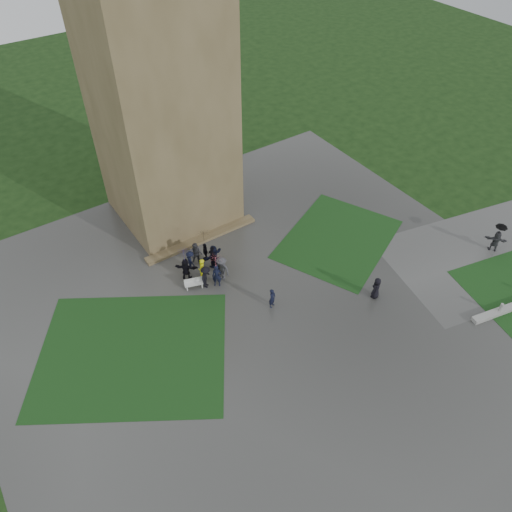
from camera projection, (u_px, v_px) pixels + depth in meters
ground at (286, 334)px, 30.85m from camera, size 120.00×120.00×0.00m
plaza at (268, 313)px, 32.05m from camera, size 34.00×34.00×0.02m
lawn_inset_left at (132, 352)px, 29.78m from camera, size 14.10×13.46×0.01m
lawn_inset_right at (338, 239)px, 37.34m from camera, size 11.12×10.15×0.01m
tower at (160, 105)px, 33.81m from camera, size 8.00×8.00×18.00m
tower_plinth at (202, 239)px, 37.19m from camera, size 9.00×0.80×0.22m
bench at (194, 283)px, 33.46m from camera, size 1.34×0.78×0.74m
visitor_cluster at (205, 261)px, 33.92m from camera, size 3.85×3.66×2.62m
pedestrian_mid at (272, 298)px, 31.98m from camera, size 0.64×0.55×1.49m
pedestrian_near at (376, 288)px, 32.54m from camera, size 0.93×0.77×1.63m
pedestrian_path at (497, 238)px, 35.73m from camera, size 1.37×1.57×2.34m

